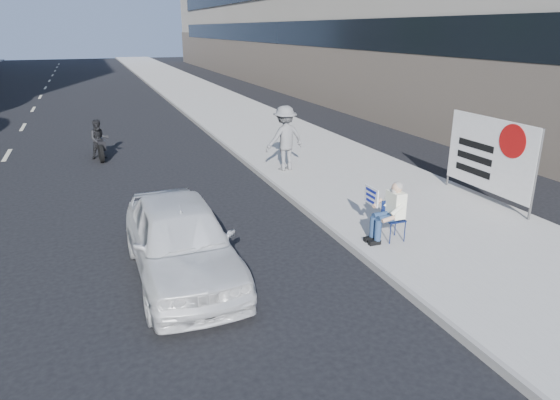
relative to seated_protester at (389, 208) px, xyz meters
name	(u,v)px	position (x,y,z in m)	size (l,w,h in m)	color
ground	(329,307)	(-2.29, -1.82, -0.87)	(160.00, 160.00, 0.00)	black
near_sidewalk	(234,113)	(1.71, 18.18, -0.80)	(5.00, 120.00, 0.15)	#A3A099
seated_protester	(389,208)	(0.00, 0.00, 0.00)	(0.83, 1.11, 1.31)	navy
jogger	(285,138)	(0.01, 6.10, 0.31)	(1.33, 0.76, 2.06)	slate
protest_banner	(490,155)	(3.82, 1.32, 0.53)	(0.08, 3.06, 2.20)	#4C4C4C
white_sedan_near	(181,240)	(-4.40, 0.18, -0.12)	(1.79, 4.45, 1.52)	white
motorcycle	(99,141)	(-5.50, 10.40, -0.24)	(0.75, 2.05, 1.42)	black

